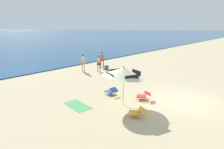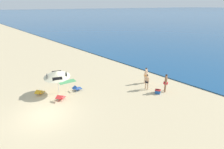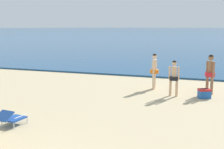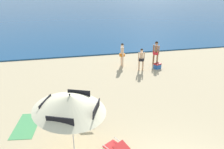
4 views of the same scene
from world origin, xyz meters
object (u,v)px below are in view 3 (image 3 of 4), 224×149
(person_standing_near_shore, at_px, (154,69))
(cooler_box, at_px, (204,93))
(person_wading_in, at_px, (174,76))
(person_standing_beside, at_px, (210,71))
(lounge_chair_under_umbrella, at_px, (11,118))

(person_standing_near_shore, distance_m, cooler_box, 2.73)
(person_wading_in, xyz_separation_m, cooler_box, (1.30, 0.06, -0.71))
(person_standing_beside, distance_m, cooler_box, 1.23)
(person_wading_in, height_order, cooler_box, person_wading_in)
(person_standing_beside, distance_m, person_wading_in, 1.78)
(person_wading_in, bearing_deg, cooler_box, 2.83)
(person_standing_beside, bearing_deg, cooler_box, -102.87)
(lounge_chair_under_umbrella, distance_m, person_wading_in, 6.95)
(person_standing_near_shore, xyz_separation_m, person_standing_beside, (2.57, -0.21, 0.03))
(cooler_box, bearing_deg, person_wading_in, -177.17)
(lounge_chair_under_umbrella, xyz_separation_m, person_standing_beside, (5.80, 6.36, 0.77))
(lounge_chair_under_umbrella, xyz_separation_m, person_standing_near_shore, (3.23, 6.57, 0.73))
(lounge_chair_under_umbrella, relative_size, person_standing_near_shore, 0.55)
(person_wading_in, distance_m, cooler_box, 1.48)
(person_standing_near_shore, relative_size, person_wading_in, 1.10)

